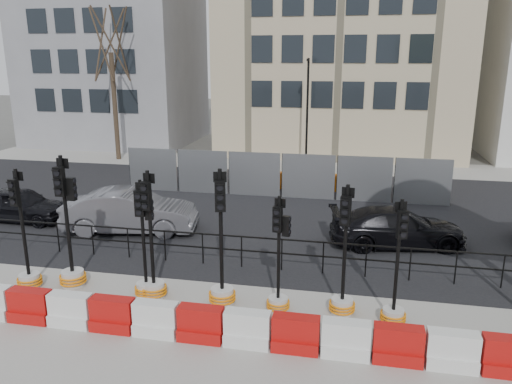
% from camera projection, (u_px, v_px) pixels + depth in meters
% --- Properties ---
extents(ground, '(120.00, 120.00, 0.00)m').
position_uv_depth(ground, '(232.00, 285.00, 13.74)').
color(ground, '#51514C').
rests_on(ground, ground).
extents(sidewalk_near, '(40.00, 6.00, 0.02)m').
position_uv_depth(sidewalk_near, '(199.00, 344.00, 10.90)').
color(sidewalk_near, gray).
rests_on(sidewalk_near, ground).
extents(road, '(40.00, 14.00, 0.03)m').
position_uv_depth(road, '(273.00, 210.00, 20.35)').
color(road, black).
rests_on(road, ground).
extents(sidewalk_far, '(40.00, 4.00, 0.02)m').
position_uv_depth(sidewalk_far, '(299.00, 165.00, 28.87)').
color(sidewalk_far, gray).
rests_on(sidewalk_far, ground).
extents(building_grey, '(11.00, 9.06, 14.00)m').
position_uv_depth(building_grey, '(114.00, 43.00, 35.34)').
color(building_grey, gray).
rests_on(building_grey, ground).
extents(building_cream, '(15.00, 10.06, 18.00)m').
position_uv_depth(building_cream, '(344.00, 9.00, 31.78)').
color(building_cream, tan).
rests_on(building_cream, ground).
extents(kerb_railing, '(18.00, 0.04, 1.00)m').
position_uv_depth(kerb_railing, '(242.00, 246.00, 14.69)').
color(kerb_railing, black).
rests_on(kerb_railing, ground).
extents(heras_fencing, '(14.33, 1.72, 2.00)m').
position_uv_depth(heras_fencing, '(296.00, 179.00, 22.79)').
color(heras_fencing, gray).
rests_on(heras_fencing, ground).
extents(lamp_post_far, '(0.12, 0.56, 6.00)m').
position_uv_depth(lamp_post_far, '(307.00, 111.00, 26.96)').
color(lamp_post_far, black).
rests_on(lamp_post_far, ground).
extents(tree_bare_far, '(2.00, 2.00, 9.00)m').
position_uv_depth(tree_bare_far, '(110.00, 46.00, 28.73)').
color(tree_bare_far, '#473828').
rests_on(tree_bare_far, ground).
extents(barrier_row, '(13.60, 0.50, 0.80)m').
position_uv_depth(barrier_row, '(201.00, 325.00, 10.99)').
color(barrier_row, '#B2100E').
rests_on(barrier_row, ground).
extents(traffic_signal_a, '(0.65, 0.65, 3.32)m').
position_uv_depth(traffic_signal_a, '(27.00, 264.00, 13.39)').
color(traffic_signal_a, silver).
rests_on(traffic_signal_a, ground).
extents(traffic_signal_b, '(0.72, 0.72, 3.64)m').
position_uv_depth(traffic_signal_b, '(71.00, 256.00, 13.45)').
color(traffic_signal_b, silver).
rests_on(traffic_signal_b, ground).
extents(traffic_signal_c, '(0.67, 0.67, 3.40)m').
position_uv_depth(traffic_signal_c, '(153.00, 272.00, 12.86)').
color(traffic_signal_c, silver).
rests_on(traffic_signal_c, ground).
extents(traffic_signal_d, '(0.62, 0.62, 3.15)m').
position_uv_depth(traffic_signal_d, '(146.00, 270.00, 12.89)').
color(traffic_signal_d, silver).
rests_on(traffic_signal_d, ground).
extents(traffic_signal_e, '(0.69, 0.69, 3.52)m').
position_uv_depth(traffic_signal_e, '(222.00, 278.00, 12.50)').
color(traffic_signal_e, silver).
rests_on(traffic_signal_e, ground).
extents(traffic_signal_f, '(0.58, 0.58, 2.95)m').
position_uv_depth(traffic_signal_f, '(279.00, 285.00, 12.16)').
color(traffic_signal_f, silver).
rests_on(traffic_signal_f, ground).
extents(traffic_signal_g, '(0.64, 0.64, 3.26)m').
position_uv_depth(traffic_signal_g, '(343.00, 288.00, 12.03)').
color(traffic_signal_g, silver).
rests_on(traffic_signal_g, ground).
extents(traffic_signal_h, '(0.60, 0.60, 3.05)m').
position_uv_depth(traffic_signal_h, '(395.00, 299.00, 11.59)').
color(traffic_signal_h, silver).
rests_on(traffic_signal_h, ground).
extents(car_a, '(1.67, 3.86, 1.30)m').
position_uv_depth(car_a, '(20.00, 204.00, 18.93)').
color(car_a, black).
rests_on(car_a, ground).
extents(car_b, '(3.21, 5.21, 1.53)m').
position_uv_depth(car_b, '(130.00, 211.00, 17.69)').
color(car_b, '#55545A').
rests_on(car_b, ground).
extents(car_c, '(3.41, 5.07, 1.28)m').
position_uv_depth(car_c, '(397.00, 227.00, 16.43)').
color(car_c, black).
rests_on(car_c, ground).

